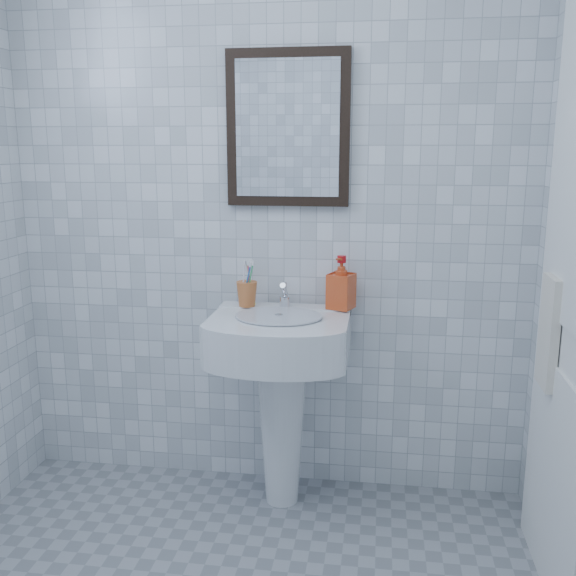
# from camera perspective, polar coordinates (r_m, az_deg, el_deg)

# --- Properties ---
(wall_back) EXTENTS (2.20, 0.02, 2.50)m
(wall_back) POSITION_cam_1_polar(r_m,az_deg,el_deg) (2.70, -1.82, 7.59)
(wall_back) COLOR white
(wall_back) RESTS_ON ground
(washbasin) EXTENTS (0.54, 0.40, 0.84)m
(washbasin) POSITION_cam_1_polar(r_m,az_deg,el_deg) (2.63, -0.64, -7.93)
(washbasin) COLOR white
(washbasin) RESTS_ON ground
(faucet) EXTENTS (0.05, 0.10, 0.11)m
(faucet) POSITION_cam_1_polar(r_m,az_deg,el_deg) (2.63, -0.32, -0.79)
(faucet) COLOR silver
(faucet) RESTS_ON washbasin
(toothbrush_cup) EXTENTS (0.10, 0.10, 0.10)m
(toothbrush_cup) POSITION_cam_1_polar(r_m,az_deg,el_deg) (2.66, -3.67, -0.53)
(toothbrush_cup) COLOR #CB6B33
(toothbrush_cup) RESTS_ON washbasin
(soap_dispenser) EXTENTS (0.13, 0.13, 0.21)m
(soap_dispenser) POSITION_cam_1_polar(r_m,az_deg,el_deg) (2.61, 4.76, 0.47)
(soap_dispenser) COLOR red
(soap_dispenser) RESTS_ON washbasin
(wall_mirror) EXTENTS (0.50, 0.04, 0.62)m
(wall_mirror) POSITION_cam_1_polar(r_m,az_deg,el_deg) (2.66, -0.02, 13.99)
(wall_mirror) COLOR black
(wall_mirror) RESTS_ON wall_back
(towel_ring) EXTENTS (0.01, 0.18, 0.18)m
(towel_ring) POSITION_cam_1_polar(r_m,az_deg,el_deg) (2.29, 23.03, 0.66)
(towel_ring) COLOR silver
(towel_ring) RESTS_ON wall_right
(hand_towel) EXTENTS (0.03, 0.16, 0.38)m
(hand_towel) POSITION_cam_1_polar(r_m,az_deg,el_deg) (2.32, 22.18, -3.68)
(hand_towel) COLOR white
(hand_towel) RESTS_ON towel_ring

